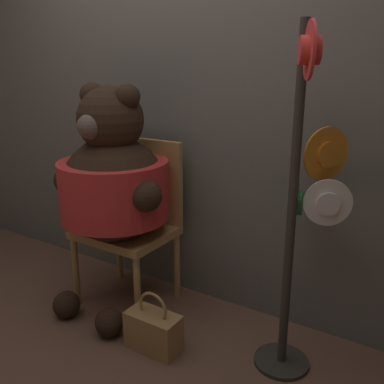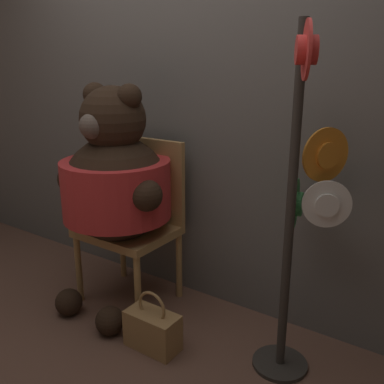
{
  "view_description": "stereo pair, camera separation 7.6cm",
  "coord_description": "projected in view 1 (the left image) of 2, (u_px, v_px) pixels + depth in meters",
  "views": [
    {
      "loc": [
        1.45,
        -1.55,
        1.49
      ],
      "look_at": [
        0.3,
        0.26,
        0.84
      ],
      "focal_mm": 40.0,
      "sensor_mm": 36.0,
      "label": 1
    },
    {
      "loc": [
        1.51,
        -1.51,
        1.49
      ],
      "look_at": [
        0.3,
        0.26,
        0.84
      ],
      "focal_mm": 40.0,
      "sensor_mm": 36.0,
      "label": 2
    }
  ],
  "objects": [
    {
      "name": "chair",
      "position": [
        134.0,
        214.0,
        2.72
      ],
      "size": [
        0.56,
        0.46,
        1.03
      ],
      "color": "#B2844C",
      "rests_on": "ground_plane"
    },
    {
      "name": "hat_display_rack",
      "position": [
        301.0,
        206.0,
        1.98
      ],
      "size": [
        0.38,
        0.53,
        1.67
      ],
      "color": "#332D28",
      "rests_on": "ground_plane"
    },
    {
      "name": "wall_back",
      "position": [
        189.0,
        102.0,
        2.63
      ],
      "size": [
        8.0,
        0.1,
        2.51
      ],
      "color": "#66605B",
      "rests_on": "ground_plane"
    },
    {
      "name": "ground_plane",
      "position": [
        124.0,
        336.0,
        2.43
      ],
      "size": [
        14.0,
        14.0,
        0.0
      ],
      "primitive_type": "plane",
      "color": "brown"
    },
    {
      "name": "teddy_bear",
      "position": [
        113.0,
        183.0,
        2.52
      ],
      "size": [
        0.78,
        0.69,
        1.38
      ],
      "color": "black",
      "rests_on": "ground_plane"
    },
    {
      "name": "handbag_on_ground",
      "position": [
        153.0,
        330.0,
        2.3
      ],
      "size": [
        0.3,
        0.15,
        0.34
      ],
      "color": "#A87A47",
      "rests_on": "ground_plane"
    }
  ]
}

